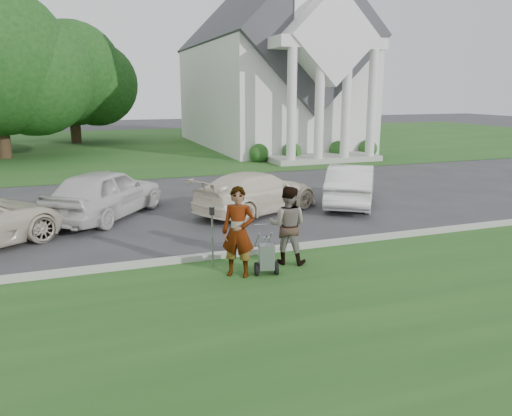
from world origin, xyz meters
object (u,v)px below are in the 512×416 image
person_left (238,233)px  car_c (257,192)px  person_right (288,226)px  striping_cart (266,257)px  tree_back (71,79)px  parking_meter_near (212,229)px  car_b (105,193)px  church (270,60)px  car_d (351,185)px

person_left → car_c: size_ratio=0.42×
person_right → striping_cart: bearing=68.0°
striping_cart → car_c: car_c is taller
tree_back → person_left: bearing=-84.3°
tree_back → car_c: 26.29m
person_right → tree_back: bearing=-50.7°
parking_meter_near → car_b: 5.80m
church → car_b: size_ratio=5.25×
church → parking_meter_near: bearing=-114.1°
car_b → car_d: 8.17m
tree_back → person_right: (4.34, -30.29, -3.83)m
church → tree_back: 14.77m
church → car_d: church is taller
person_left → car_d: (5.78, 5.26, -0.27)m
church → car_c: size_ratio=5.26×
church → parking_meter_near: size_ratio=17.20×
car_b → person_right: bearing=158.5°
person_right → car_d: (4.48, 4.86, -0.19)m
person_right → car_b: size_ratio=0.39×
striping_cart → person_left: 0.83m
parking_meter_near → car_d: same height
person_left → car_c: bearing=98.7°
church → person_left: 26.29m
striping_cart → parking_meter_near: (-0.95, 0.89, 0.49)m
person_left → car_d: 7.82m
person_left → striping_cart: bearing=19.3°
person_right → car_d: bearing=-101.5°
car_b → car_d: size_ratio=1.08×
person_left → church: bearing=99.9°
car_b → car_c: car_b is taller
tree_back → striping_cart: size_ratio=9.20×
church → car_d: bearing=-102.7°
car_c → car_d: car_d is taller
parking_meter_near → person_left: bearing=-64.1°
person_right → car_b: person_right is taller
car_d → parking_meter_near: bearing=69.7°
tree_back → person_right: 30.83m
parking_meter_near → car_d: (6.14, 4.50, -0.18)m
person_right → car_d: person_right is taller
tree_back → car_c: tree_back is taller
striping_cart → parking_meter_near: bearing=148.5°
tree_back → parking_meter_near: size_ratio=6.86×
car_b → car_d: (8.12, -0.95, -0.08)m
parking_meter_near → car_b: size_ratio=0.31×
car_d → car_c: bearing=33.3°
church → car_d: 19.73m
striping_cart → car_b: (-2.92, 6.35, 0.39)m
person_left → car_c: 5.78m
tree_back → car_d: 27.21m
church → tree_back: size_ratio=2.51×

